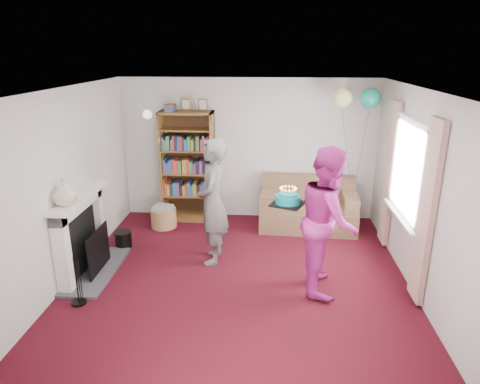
# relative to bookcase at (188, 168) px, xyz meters

# --- Properties ---
(ground) EXTENTS (5.00, 5.00, 0.00)m
(ground) POSITION_rel_bookcase_xyz_m (1.06, -2.30, -0.96)
(ground) COLOR #37080F
(ground) RESTS_ON ground
(wall_back) EXTENTS (4.50, 0.02, 2.50)m
(wall_back) POSITION_rel_bookcase_xyz_m (1.06, 0.21, 0.29)
(wall_back) COLOR silver
(wall_back) RESTS_ON ground
(wall_left) EXTENTS (0.02, 5.00, 2.50)m
(wall_left) POSITION_rel_bookcase_xyz_m (-1.20, -2.30, 0.29)
(wall_left) COLOR silver
(wall_left) RESTS_ON ground
(wall_right) EXTENTS (0.02, 5.00, 2.50)m
(wall_right) POSITION_rel_bookcase_xyz_m (3.32, -2.30, 0.29)
(wall_right) COLOR silver
(wall_right) RESTS_ON ground
(ceiling) EXTENTS (4.50, 5.00, 0.01)m
(ceiling) POSITION_rel_bookcase_xyz_m (1.06, -2.30, 1.55)
(ceiling) COLOR white
(ceiling) RESTS_ON wall_back
(fireplace) EXTENTS (0.55, 1.80, 1.12)m
(fireplace) POSITION_rel_bookcase_xyz_m (-1.03, -2.11, -0.44)
(fireplace) COLOR #3F3F42
(fireplace) RESTS_ON ground
(window_bay) EXTENTS (0.14, 2.02, 2.20)m
(window_bay) POSITION_rel_bookcase_xyz_m (3.26, -1.70, 0.25)
(window_bay) COLOR white
(window_bay) RESTS_ON ground
(wall_sconce) EXTENTS (0.16, 0.23, 0.16)m
(wall_sconce) POSITION_rel_bookcase_xyz_m (-0.69, 0.06, 0.93)
(wall_sconce) COLOR gold
(wall_sconce) RESTS_ON ground
(bookcase) EXTENTS (0.92, 0.42, 2.16)m
(bookcase) POSITION_rel_bookcase_xyz_m (0.00, 0.00, 0.00)
(bookcase) COLOR #472B14
(bookcase) RESTS_ON ground
(sofa) EXTENTS (1.62, 0.86, 0.86)m
(sofa) POSITION_rel_bookcase_xyz_m (2.12, -0.23, -0.63)
(sofa) COLOR brown
(sofa) RESTS_ON ground
(wicker_basket) EXTENTS (0.44, 0.44, 0.39)m
(wicker_basket) POSITION_rel_bookcase_xyz_m (-0.38, -0.45, -0.78)
(wicker_basket) COLOR #A1774B
(wicker_basket) RESTS_ON ground
(person_striped) EXTENTS (0.45, 0.67, 1.81)m
(person_striped) POSITION_rel_bookcase_xyz_m (0.65, -1.63, -0.05)
(person_striped) COLOR black
(person_striped) RESTS_ON ground
(person_magenta) EXTENTS (0.76, 0.95, 1.86)m
(person_magenta) POSITION_rel_bookcase_xyz_m (2.19, -2.25, -0.02)
(person_magenta) COLOR #BA2585
(person_magenta) RESTS_ON ground
(birthday_cake) EXTENTS (0.38, 0.38, 0.22)m
(birthday_cake) POSITION_rel_bookcase_xyz_m (1.68, -2.13, 0.19)
(birthday_cake) COLOR black
(birthday_cake) RESTS_ON ground
(balloons) EXTENTS (0.76, 0.40, 1.73)m
(balloons) POSITION_rel_bookcase_xyz_m (2.78, -0.28, 1.26)
(balloons) COLOR #3F3F3F
(balloons) RESTS_ON ground
(mantel_vase) EXTENTS (0.38, 0.38, 0.32)m
(mantel_vase) POSITION_rel_bookcase_xyz_m (-1.06, -2.45, 0.33)
(mantel_vase) COLOR beige
(mantel_vase) RESTS_ON fireplace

